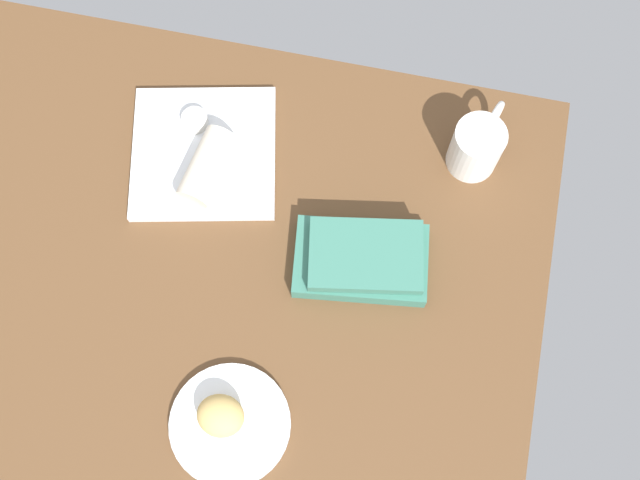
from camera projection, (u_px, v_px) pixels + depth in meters
dining_table at (214, 283)px, 132.03cm from camera, size 110.00×90.00×4.00cm
round_plate at (230, 424)px, 122.00cm from camera, size 19.01×19.01×1.40cm
scone_pastry at (221, 416)px, 119.26cm from camera, size 8.03×7.24×5.06cm
square_plate at (204, 153)px, 136.55cm from camera, size 29.55×29.55×1.60cm
sauce_cup at (195, 120)px, 136.42cm from camera, size 4.55×4.55×2.07cm
breakfast_wrap at (207, 167)px, 131.69cm from camera, size 7.90×13.89×5.78cm
book_stack at (363, 259)px, 128.21cm from camera, size 23.36×15.95×6.25cm
coffee_mug at (477, 146)px, 132.13cm from camera, size 8.70×13.69×10.24cm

